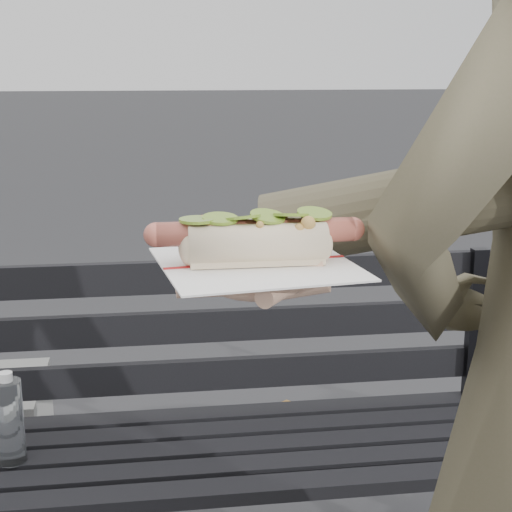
{
  "coord_description": "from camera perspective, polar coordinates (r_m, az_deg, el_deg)",
  "views": [
    {
      "loc": [
        -0.18,
        -0.72,
        1.34
      ],
      "look_at": [
        -0.08,
        0.05,
        1.15
      ],
      "focal_mm": 55.0,
      "sensor_mm": 36.0,
      "label": 1
    }
  ],
  "objects": [
    {
      "name": "held_hotdog",
      "position": [
        0.89,
        12.33,
        3.38
      ],
      "size": [
        0.64,
        0.3,
        0.2
      ],
      "color": "brown"
    },
    {
      "name": "park_bench",
      "position": [
        1.91,
        -2.71,
        -11.44
      ],
      "size": [
        1.5,
        0.44,
        0.88
      ],
      "color": "black",
      "rests_on": "ground"
    }
  ]
}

